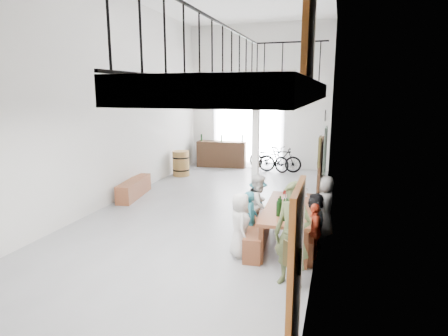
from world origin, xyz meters
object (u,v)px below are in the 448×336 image
(oak_barrel, at_px, (181,163))
(side_bench, at_px, (134,188))
(serving_counter, at_px, (222,154))
(host_standing, at_px, (292,235))
(tasting_table, at_px, (289,211))
(bench_inner, at_px, (258,232))
(bicycle_near, at_px, (269,158))

(oak_barrel, bearing_deg, side_bench, -93.61)
(serving_counter, bearing_deg, host_standing, -71.62)
(tasting_table, relative_size, oak_barrel, 2.51)
(tasting_table, relative_size, host_standing, 1.35)
(bench_inner, relative_size, oak_barrel, 2.25)
(bench_inner, distance_m, bicycle_near, 7.09)
(host_standing, bearing_deg, serving_counter, 135.73)
(side_bench, height_order, serving_counter, serving_counter)
(host_standing, bearing_deg, bench_inner, 141.39)
(tasting_table, bearing_deg, bench_inner, -173.03)
(bicycle_near, bearing_deg, host_standing, -141.41)
(tasting_table, height_order, side_bench, tasting_table)
(tasting_table, relative_size, side_bench, 1.25)
(tasting_table, xyz_separation_m, oak_barrel, (-4.51, 5.12, -0.26))
(tasting_table, height_order, host_standing, host_standing)
(bench_inner, relative_size, bicycle_near, 1.10)
(bench_inner, distance_m, side_bench, 4.70)
(tasting_table, bearing_deg, serving_counter, 114.82)
(tasting_table, distance_m, side_bench, 5.20)
(oak_barrel, bearing_deg, bicycle_near, 32.15)
(oak_barrel, height_order, serving_counter, serving_counter)
(bench_inner, distance_m, oak_barrel, 6.53)
(side_bench, bearing_deg, oak_barrel, 86.39)
(bench_inner, bearing_deg, tasting_table, 3.89)
(side_bench, relative_size, bicycle_near, 0.98)
(oak_barrel, relative_size, bicycle_near, 0.49)
(host_standing, height_order, bicycle_near, host_standing)
(serving_counter, bearing_deg, tasting_table, -68.72)
(bench_inner, bearing_deg, bicycle_near, 93.59)
(host_standing, relative_size, bicycle_near, 0.91)
(side_bench, relative_size, oak_barrel, 2.00)
(tasting_table, xyz_separation_m, bicycle_near, (-1.66, 6.91, -0.22))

